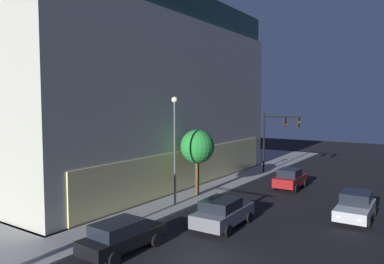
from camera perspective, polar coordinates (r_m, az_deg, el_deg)
name	(u,v)px	position (r m, az deg, el deg)	size (l,w,h in m)	color
modern_building	(72,93)	(41.57, -18.25, 5.75)	(28.78, 31.99, 16.83)	#4C4C51
traffic_light_far_corner	(278,131)	(37.49, 13.26, 0.19)	(0.46, 4.00, 6.21)	black
street_lamp_sidewalk	(175,137)	(25.22, -2.71, -0.76)	(0.44, 0.44, 7.55)	#4F4F4F
sidewalk_tree	(197,147)	(28.19, 0.84, -2.33)	(2.63, 2.63, 5.09)	brown
car_black	(122,236)	(18.66, -10.96, -15.64)	(4.53, 2.15, 1.56)	black
car_grey	(223,212)	(21.86, 4.83, -12.41)	(4.64, 2.31, 1.70)	slate
car_silver	(356,206)	(25.35, 24.24, -10.48)	(4.53, 2.19, 1.68)	#B7BABF
car_red	(290,179)	(32.27, 15.13, -7.05)	(4.14, 2.04, 1.73)	maroon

